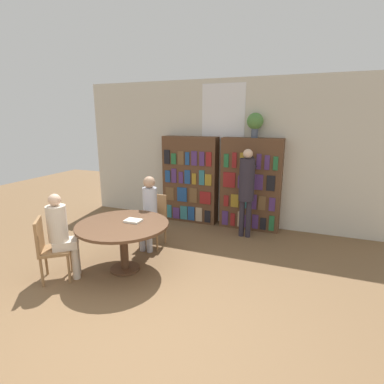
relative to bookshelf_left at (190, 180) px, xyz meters
The scene contains 12 objects.
ground_plane 3.72m from the bookshelf_left, 79.52° to the right, with size 16.00×16.00×0.00m, color brown.
wall_back 0.90m from the bookshelf_left, 16.54° to the left, with size 6.40×0.07×3.00m.
bookshelf_left is the anchor object (origin of this frame).
bookshelf_right 1.31m from the bookshelf_left, ahead, with size 1.19×0.34×1.85m.
flower_vase 1.82m from the bookshelf_left, ahead, with size 0.32×0.32×0.47m.
reading_table 2.48m from the bookshelf_left, 91.75° to the right, with size 1.34×1.34×0.73m.
chair_near_camera 3.23m from the bookshelf_left, 105.71° to the right, with size 0.56×0.56×0.91m.
chair_left_side 1.52m from the bookshelf_left, 94.45° to the right, with size 0.41×0.41×0.91m.
seated_reader_left 1.65m from the bookshelf_left, 93.72° to the right, with size 0.26×0.37×1.27m.
seated_reader_right 3.07m from the bookshelf_left, 103.70° to the right, with size 0.41×0.40×1.24m.
librarian_standing 1.42m from the bookshelf_left, 20.62° to the right, with size 0.28×0.55×1.68m.
open_book_on_table 2.34m from the bookshelf_left, 89.36° to the right, with size 0.24×0.18×0.03m.
Camera 1 is at (1.72, -2.37, 2.22)m, focal length 28.00 mm.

